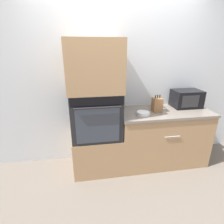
% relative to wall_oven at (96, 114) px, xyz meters
% --- Properties ---
extents(ground_plane, '(12.00, 12.00, 0.00)m').
position_rel_wall_oven_xyz_m(ground_plane, '(0.34, -0.30, -0.88)').
color(ground_plane, '#6B6056').
extents(wall_back, '(8.00, 0.05, 2.50)m').
position_rel_wall_oven_xyz_m(wall_back, '(0.34, 0.33, 0.37)').
color(wall_back, silver).
rests_on(wall_back, ground_plane).
extents(oven_cabinet_base, '(0.69, 0.60, 0.56)m').
position_rel_wall_oven_xyz_m(oven_cabinet_base, '(0.00, 0.00, -0.60)').
color(oven_cabinet_base, '#A87F56').
rests_on(oven_cabinet_base, ground_plane).
extents(wall_oven, '(0.66, 0.64, 0.64)m').
position_rel_wall_oven_xyz_m(wall_oven, '(0.00, 0.00, 0.00)').
color(wall_oven, black).
rests_on(wall_oven, oven_cabinet_base).
extents(oven_cabinet_upper, '(0.69, 0.60, 0.65)m').
position_rel_wall_oven_xyz_m(oven_cabinet_upper, '(0.00, 0.00, 0.64)').
color(oven_cabinet_upper, '#A87F56').
rests_on(oven_cabinet_upper, wall_oven).
extents(counter_unit, '(1.36, 0.63, 0.86)m').
position_rel_wall_oven_xyz_m(counter_unit, '(1.01, 0.00, -0.45)').
color(counter_unit, '#A87F56').
rests_on(counter_unit, ground_plane).
extents(microwave, '(0.43, 0.30, 0.26)m').
position_rel_wall_oven_xyz_m(microwave, '(1.41, 0.12, 0.12)').
color(microwave, black).
rests_on(microwave, counter_unit).
extents(knife_block, '(0.13, 0.13, 0.25)m').
position_rel_wall_oven_xyz_m(knife_block, '(0.88, -0.01, 0.09)').
color(knife_block, olive).
rests_on(knife_block, counter_unit).
extents(bowl, '(0.18, 0.18, 0.04)m').
position_rel_wall_oven_xyz_m(bowl, '(0.65, -0.11, 0.01)').
color(bowl, white).
rests_on(bowl, counter_unit).
extents(condiment_jar_near, '(0.05, 0.05, 0.09)m').
position_rel_wall_oven_xyz_m(condiment_jar_near, '(1.02, 0.14, 0.03)').
color(condiment_jar_near, brown).
rests_on(condiment_jar_near, counter_unit).
extents(condiment_jar_mid, '(0.05, 0.05, 0.10)m').
position_rel_wall_oven_xyz_m(condiment_jar_mid, '(0.90, 0.20, 0.03)').
color(condiment_jar_mid, brown).
rests_on(condiment_jar_mid, counter_unit).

